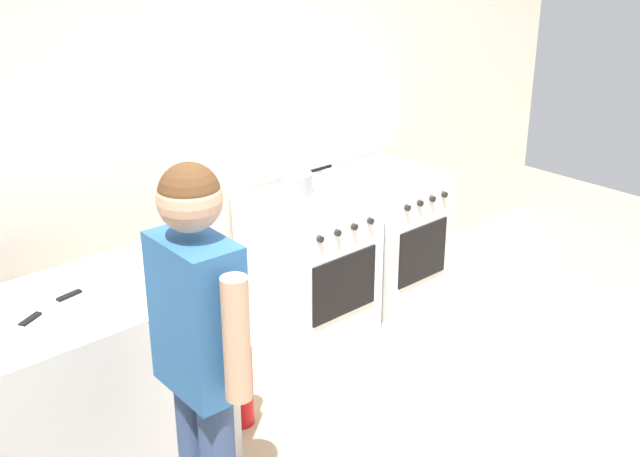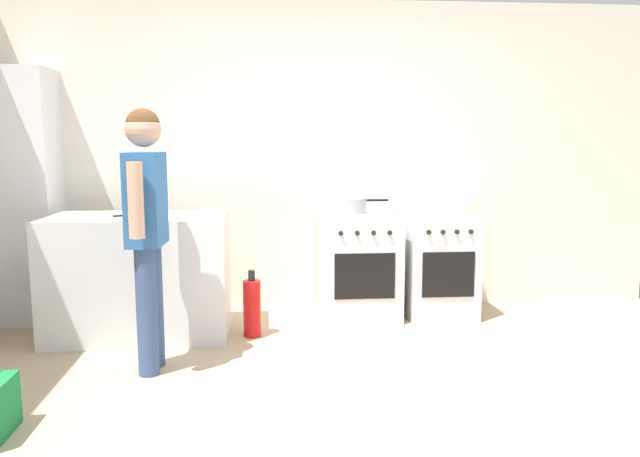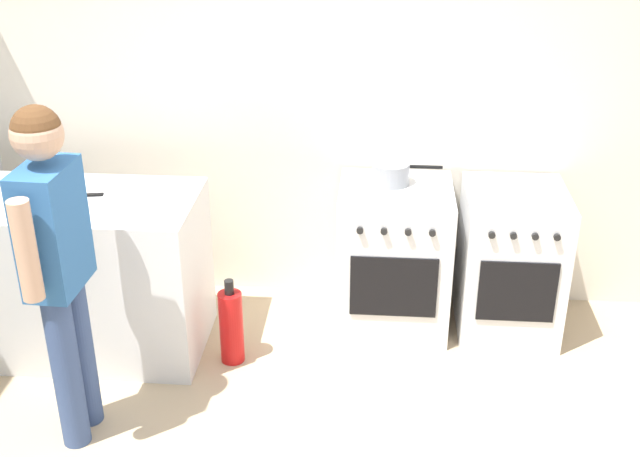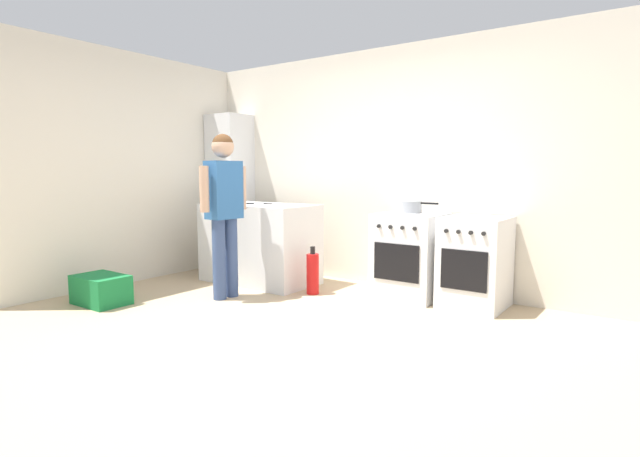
{
  "view_description": "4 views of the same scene",
  "coord_description": "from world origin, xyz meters",
  "views": [
    {
      "loc": [
        -2.45,
        -1.61,
        2.41
      ],
      "look_at": [
        -0.19,
        0.88,
        1.02
      ],
      "focal_mm": 45.0,
      "sensor_mm": 36.0,
      "label": 1
    },
    {
      "loc": [
        -0.41,
        -3.41,
        1.44
      ],
      "look_at": [
        -0.04,
        0.86,
        0.84
      ],
      "focal_mm": 35.0,
      "sensor_mm": 36.0,
      "label": 2
    },
    {
      "loc": [
        0.25,
        -2.53,
        2.58
      ],
      "look_at": [
        -0.02,
        0.86,
        0.94
      ],
      "focal_mm": 45.0,
      "sensor_mm": 36.0,
      "label": 3
    },
    {
      "loc": [
        2.51,
        -2.99,
        1.27
      ],
      "look_at": [
        -0.12,
        0.67,
        0.75
      ],
      "focal_mm": 28.0,
      "sensor_mm": 36.0,
      "label": 4
    }
  ],
  "objects": [
    {
      "name": "back_wall",
      "position": [
        0.0,
        1.95,
        1.3
      ],
      "size": [
        6.0,
        0.1,
        2.6
      ],
      "primitive_type": "cube",
      "color": "silver",
      "rests_on": "ground"
    },
    {
      "name": "knife_bread",
      "position": [
        -1.15,
        1.26,
        0.9
      ],
      "size": [
        0.35,
        0.09,
        0.01
      ],
      "color": "silver",
      "rests_on": "counter_unit"
    },
    {
      "name": "recycling_crate_lower",
      "position": [
        -1.94,
        -0.41,
        0.14
      ],
      "size": [
        0.52,
        0.36,
        0.28
      ],
      "primitive_type": "cube",
      "color": "#197238",
      "rests_on": "ground"
    },
    {
      "name": "side_wall_left",
      "position": [
        -2.6,
        0.4,
        1.3
      ],
      "size": [
        0.1,
        3.1,
        2.6
      ],
      "primitive_type": "cube",
      "color": "silver",
      "rests_on": "ground"
    },
    {
      "name": "person",
      "position": [
        -1.14,
        0.46,
        0.98
      ],
      "size": [
        0.22,
        0.57,
        1.64
      ],
      "color": "#384C7A",
      "rests_on": "ground"
    },
    {
      "name": "pot",
      "position": [
        0.32,
        1.66,
        0.91
      ],
      "size": [
        0.39,
        0.21,
        0.12
      ],
      "color": "gray",
      "rests_on": "oven_left"
    },
    {
      "name": "larder_cabinet",
      "position": [
        -2.3,
        1.68,
        1.0
      ],
      "size": [
        0.48,
        0.44,
        2.0
      ],
      "primitive_type": "cube",
      "color": "silver",
      "rests_on": "ground"
    },
    {
      "name": "knife_utility",
      "position": [
        -1.51,
        1.13,
        0.9
      ],
      "size": [
        0.23,
        0.15,
        0.01
      ],
      "color": "silver",
      "rests_on": "counter_unit"
    },
    {
      "name": "fire_extinguisher",
      "position": [
        -0.52,
        1.1,
        0.22
      ],
      "size": [
        0.13,
        0.13,
        0.5
      ],
      "color": "red",
      "rests_on": "ground"
    },
    {
      "name": "ground_plane",
      "position": [
        0.0,
        0.0,
        0.0
      ],
      "size": [
        8.0,
        8.0,
        0.0
      ],
      "primitive_type": "plane",
      "color": "tan"
    },
    {
      "name": "oven_right",
      "position": [
        1.01,
        1.58,
        0.43
      ],
      "size": [
        0.56,
        0.62,
        0.85
      ],
      "color": "white",
      "rests_on": "ground"
    },
    {
      "name": "oven_left",
      "position": [
        0.35,
        1.58,
        0.43
      ],
      "size": [
        0.63,
        0.62,
        0.85
      ],
      "color": "white",
      "rests_on": "ground"
    },
    {
      "name": "counter_unit",
      "position": [
        -1.35,
        1.2,
        0.45
      ],
      "size": [
        1.3,
        0.7,
        0.9
      ],
      "primitive_type": "cube",
      "color": "silver",
      "rests_on": "ground"
    }
  ]
}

